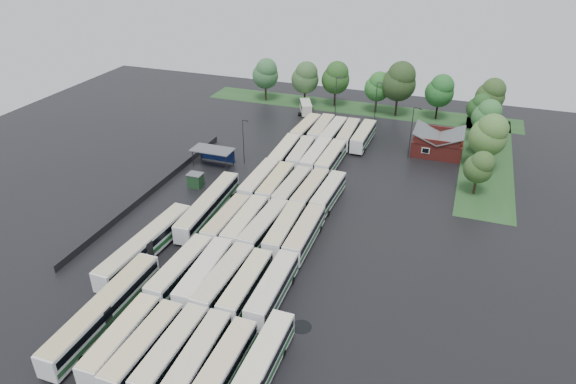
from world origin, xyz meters
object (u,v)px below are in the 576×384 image
(artic_bus_west_a, at_px, (104,310))
(artic_bus_east, at_px, (251,383))
(brick_building, at_px, (438,145))
(minibus, at_px, (306,107))

(artic_bus_west_a, relative_size, artic_bus_east, 1.03)
(brick_building, height_order, artic_bus_west_a, brick_building)
(brick_building, xyz_separation_m, minibus, (-33.34, 14.00, -0.25))
(minibus, bearing_deg, artic_bus_east, -99.63)
(artic_bus_east, relative_size, minibus, 2.73)
(brick_building, height_order, minibus, brick_building)
(artic_bus_west_a, bearing_deg, minibus, 90.15)
(brick_building, distance_m, artic_bus_west_a, 73.52)
(minibus, bearing_deg, brick_building, -46.69)
(artic_bus_east, bearing_deg, brick_building, 80.21)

